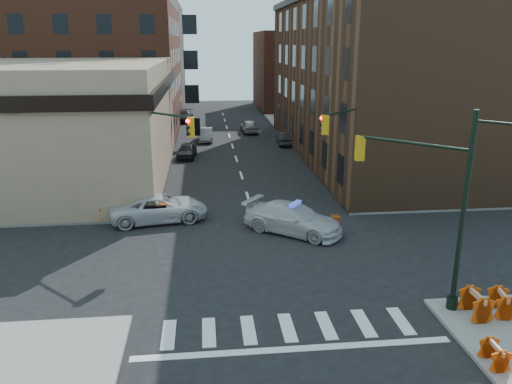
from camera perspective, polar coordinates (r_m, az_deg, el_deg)
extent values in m
plane|color=black|center=(25.74, 1.10, -7.23)|extent=(140.00, 140.00, 0.00)
cube|color=gray|center=(60.44, -25.43, 5.28)|extent=(34.00, 54.50, 0.15)
cube|color=gray|center=(62.66, 18.63, 6.38)|extent=(34.00, 54.50, 0.15)
cube|color=#988063|center=(42.64, -25.42, 7.14)|extent=(22.00, 22.00, 9.00)
cube|color=#5A2B1C|center=(65.21, -20.81, 17.12)|extent=(25.00, 25.00, 24.00)
cube|color=#513520|center=(48.65, 13.42, 12.27)|extent=(14.00, 34.00, 14.00)
cube|color=brown|center=(86.35, -15.25, 14.61)|extent=(20.00, 18.00, 16.00)
cube|color=#5A2B1C|center=(83.19, 5.88, 13.65)|extent=(16.00, 16.00, 12.00)
cylinder|color=black|center=(20.63, 22.59, -2.42)|extent=(0.20, 0.20, 8.00)
cylinder|color=black|center=(22.07, 21.49, -11.66)|extent=(0.44, 0.44, 0.50)
cylinder|color=black|center=(20.69, 17.42, 5.35)|extent=(3.27, 3.27, 0.12)
cube|color=#BF8C0C|center=(21.69, 11.79, 4.92)|extent=(0.35, 0.35, 1.05)
sphere|color=#FF0C05|center=(21.81, 12.12, 5.91)|extent=(0.22, 0.22, 0.22)
sphere|color=black|center=(21.88, 12.06, 5.06)|extent=(0.22, 0.22, 0.22)
sphere|color=black|center=(21.94, 12.01, 4.22)|extent=(0.22, 0.22, 0.22)
cylinder|color=black|center=(19.54, 27.14, 6.92)|extent=(1.91, 1.91, 0.10)
cylinder|color=black|center=(30.53, -13.18, 4.40)|extent=(0.20, 0.20, 8.00)
cylinder|color=black|center=(31.53, -12.73, -2.27)|extent=(0.44, 0.44, 0.50)
cylinder|color=black|center=(28.38, -10.66, 8.76)|extent=(3.27, 3.27, 0.12)
cube|color=#BF8C0C|center=(26.80, -7.43, 7.36)|extent=(0.35, 0.35, 1.05)
sphere|color=#FF0C05|center=(26.60, -7.81, 8.04)|extent=(0.22, 0.22, 0.22)
sphere|color=black|center=(26.65, -7.78, 7.34)|extent=(0.22, 0.22, 0.22)
sphere|color=black|center=(26.70, -7.75, 6.64)|extent=(0.22, 0.22, 0.22)
cylinder|color=black|center=(31.83, 11.98, 4.97)|extent=(0.20, 0.20, 8.00)
cylinder|color=black|center=(32.78, 11.59, -1.46)|extent=(0.44, 0.44, 0.50)
cylinder|color=black|center=(29.45, 10.24, 9.07)|extent=(3.27, 3.27, 0.12)
cube|color=#BF8C0C|center=(27.59, 7.90, 7.62)|extent=(0.35, 0.35, 1.05)
sphere|color=#FF0C05|center=(27.65, 7.53, 8.38)|extent=(0.22, 0.22, 0.22)
sphere|color=black|center=(27.70, 7.51, 7.71)|extent=(0.22, 0.22, 0.22)
sphere|color=black|center=(27.75, 7.48, 7.04)|extent=(0.22, 0.22, 0.22)
cylinder|color=black|center=(51.22, 5.86, 6.58)|extent=(0.24, 0.24, 2.60)
sphere|color=brown|center=(50.90, 5.93, 8.85)|extent=(3.00, 3.00, 3.00)
cylinder|color=black|center=(58.97, 4.27, 7.96)|extent=(0.24, 0.24, 2.60)
sphere|color=brown|center=(58.69, 4.32, 9.94)|extent=(3.00, 3.00, 3.00)
imported|color=silver|center=(28.47, 4.27, -3.05)|extent=(6.03, 5.30, 1.67)
imported|color=#BCBCC1|center=(30.82, -11.03, -1.80)|extent=(6.22, 3.65, 1.62)
imported|color=black|center=(47.36, -7.92, 4.72)|extent=(2.01, 4.15, 1.37)
imported|color=gray|center=(55.23, -5.78, 6.53)|extent=(1.53, 4.25, 1.39)
imported|color=black|center=(69.26, -8.19, 8.57)|extent=(2.71, 5.31, 1.47)
imported|color=black|center=(53.05, 3.24, 6.13)|extent=(1.62, 4.11, 1.33)
imported|color=gray|center=(60.17, -0.78, 7.52)|extent=(2.04, 4.56, 1.52)
imported|color=black|center=(34.01, -15.85, 0.07)|extent=(0.69, 0.48, 1.82)
imported|color=black|center=(33.31, -19.34, -0.85)|extent=(0.80, 0.64, 1.55)
imported|color=#1F272F|center=(35.40, -20.33, 0.22)|extent=(1.00, 1.02, 1.72)
cylinder|color=#DC440A|center=(28.91, 9.07, -3.65)|extent=(0.56, 0.56, 0.96)
cylinder|color=#DB5F0A|center=(30.68, -10.47, -2.33)|extent=(0.67, 0.67, 1.15)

